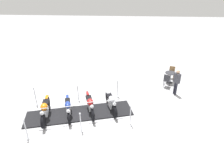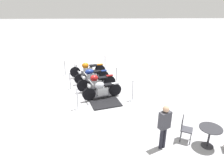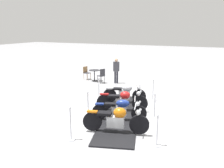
% 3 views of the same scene
% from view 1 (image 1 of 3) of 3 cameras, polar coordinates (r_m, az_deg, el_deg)
% --- Properties ---
extents(ground_plane, '(80.00, 80.00, 0.00)m').
position_cam_1_polar(ground_plane, '(10.39, -9.70, -8.88)').
color(ground_plane, '#B2B2B7').
extents(display_platform, '(5.79, 2.94, 0.06)m').
position_cam_1_polar(display_platform, '(10.37, -9.71, -8.76)').
color(display_platform, black).
rests_on(display_platform, ground_plane).
extents(motorcycle_copper, '(0.82, 2.27, 0.99)m').
position_cam_1_polar(motorcycle_copper, '(10.21, -19.60, -7.33)').
color(motorcycle_copper, black).
rests_on(motorcycle_copper, display_platform).
extents(motorcycle_navy, '(0.95, 2.08, 0.90)m').
position_cam_1_polar(motorcycle_navy, '(10.09, -13.14, -6.99)').
color(motorcycle_navy, black).
rests_on(motorcycle_navy, display_platform).
extents(motorcycle_maroon, '(0.95, 2.15, 1.01)m').
position_cam_1_polar(motorcycle_maroon, '(10.08, -6.66, -6.21)').
color(motorcycle_maroon, black).
rests_on(motorcycle_maroon, display_platform).
extents(motorcycle_chrome, '(0.98, 2.00, 0.97)m').
position_cam_1_polar(motorcycle_chrome, '(10.21, -0.26, -5.60)').
color(motorcycle_chrome, black).
rests_on(motorcycle_chrome, display_platform).
extents(stanchion_right_mid, '(0.31, 0.31, 1.04)m').
position_cam_1_polar(stanchion_right_mid, '(9.07, -9.40, -12.15)').
color(stanchion_right_mid, silver).
rests_on(stanchion_right_mid, ground_plane).
extents(stanchion_left_rear, '(0.35, 0.35, 1.11)m').
position_cam_1_polar(stanchion_left_rear, '(11.62, 1.63, -2.31)').
color(stanchion_left_rear, silver).
rests_on(stanchion_left_rear, ground_plane).
extents(stanchion_left_front, '(0.29, 0.29, 1.15)m').
position_cam_1_polar(stanchion_left_front, '(11.59, -22.09, -4.15)').
color(stanchion_left_front, silver).
rests_on(stanchion_left_front, ground_plane).
extents(stanchion_left_mid, '(0.34, 0.34, 1.01)m').
position_cam_1_polar(stanchion_left_mid, '(11.39, -10.18, -3.56)').
color(stanchion_left_mid, silver).
rests_on(stanchion_left_mid, ground_plane).
extents(stanchion_right_rear, '(0.33, 0.33, 1.10)m').
position_cam_1_polar(stanchion_right_rear, '(9.37, 5.54, -10.38)').
color(stanchion_right_rear, silver).
rests_on(stanchion_right_rear, ground_plane).
extents(stanchion_right_front, '(0.30, 0.30, 1.04)m').
position_cam_1_polar(stanchion_right_front, '(9.38, -24.48, -13.10)').
color(stanchion_right_front, silver).
rests_on(stanchion_right_front, ground_plane).
extents(cafe_table, '(0.77, 0.77, 0.77)m').
position_cam_1_polar(cafe_table, '(13.84, 17.30, 2.56)').
color(cafe_table, '#2D2D33').
rests_on(cafe_table, ground_plane).
extents(cafe_chair_near_table, '(0.50, 0.50, 0.91)m').
position_cam_1_polar(cafe_chair_near_table, '(14.61, 17.66, 3.59)').
color(cafe_chair_near_table, olive).
rests_on(cafe_chair_near_table, ground_plane).
extents(cafe_chair_across_table, '(0.54, 0.54, 0.96)m').
position_cam_1_polar(cafe_chair_across_table, '(13.11, 16.31, 1.19)').
color(cafe_chair_across_table, '#2D2D33').
rests_on(cafe_chair_across_table, ground_plane).
extents(bystander_person, '(0.38, 0.46, 1.65)m').
position_cam_1_polar(bystander_person, '(12.23, 19.03, 1.12)').
color(bystander_person, '#23232D').
rests_on(bystander_person, ground_plane).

